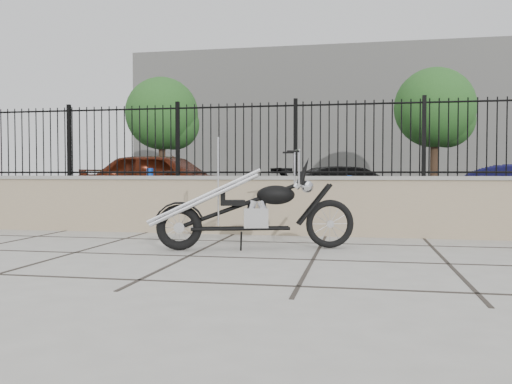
{
  "coord_description": "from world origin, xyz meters",
  "views": [
    {
      "loc": [
        2.03,
        -6.25,
        1.01
      ],
      "look_at": [
        0.63,
        1.02,
        0.75
      ],
      "focal_mm": 38.0,
      "sensor_mm": 36.0,
      "label": 1
    }
  ],
  "objects": [
    {
      "name": "car_red",
      "position": [
        -3.04,
        7.38,
        0.79
      ],
      "size": [
        4.82,
        2.4,
        1.58
      ],
      "primitive_type": "imported",
      "rotation": [
        0.0,
        0.0,
        1.45
      ],
      "color": "#49170A",
      "rests_on": "parking_lot"
    },
    {
      "name": "ground_plane",
      "position": [
        0.0,
        0.0,
        0.0
      ],
      "size": [
        90.0,
        90.0,
        0.0
      ],
      "primitive_type": "plane",
      "color": "#99968E",
      "rests_on": "ground"
    },
    {
      "name": "tree_right",
      "position": [
        4.94,
        16.42,
        3.77
      ],
      "size": [
        3.19,
        3.19,
        5.38
      ],
      "rotation": [
        0.0,
        0.0,
        -0.29
      ],
      "color": "#382619",
      "rests_on": "ground_plane"
    },
    {
      "name": "car_black",
      "position": [
        1.87,
        7.76,
        0.59
      ],
      "size": [
        4.39,
        2.96,
        1.18
      ],
      "primitive_type": "imported",
      "rotation": [
        0.0,
        0.0,
        1.92
      ],
      "color": "black",
      "rests_on": "parking_lot"
    },
    {
      "name": "bollard_b",
      "position": [
        1.81,
        5.02,
        0.48
      ],
      "size": [
        0.15,
        0.15,
        0.96
      ],
      "primitive_type": "cylinder",
      "rotation": [
        0.0,
        0.0,
        0.39
      ],
      "color": "#0C33BF",
      "rests_on": "ground_plane"
    },
    {
      "name": "chopper_motorcycle",
      "position": [
        0.63,
        0.72,
        0.75
      ],
      "size": [
        2.52,
        1.11,
        1.5
      ],
      "primitive_type": null,
      "rotation": [
        0.0,
        0.0,
        0.28
      ],
      "color": "black",
      "rests_on": "ground_plane"
    },
    {
      "name": "background_building",
      "position": [
        0.0,
        26.5,
        4.0
      ],
      "size": [
        22.0,
        6.0,
        8.0
      ],
      "primitive_type": "cube",
      "color": "beige",
      "rests_on": "ground_plane"
    },
    {
      "name": "parking_lot",
      "position": [
        0.0,
        12.5,
        0.0
      ],
      "size": [
        30.0,
        30.0,
        0.0
      ],
      "primitive_type": "plane",
      "color": "black",
      "rests_on": "ground"
    },
    {
      "name": "bollard_a",
      "position": [
        -2.25,
        4.36,
        0.55
      ],
      "size": [
        0.17,
        0.17,
        1.11
      ],
      "primitive_type": "cylinder",
      "rotation": [
        0.0,
        0.0,
        0.39
      ],
      "color": "#0C44BF",
      "rests_on": "ground_plane"
    },
    {
      "name": "iron_fence",
      "position": [
        0.0,
        2.5,
        1.56
      ],
      "size": [
        14.0,
        0.08,
        1.2
      ],
      "primitive_type": "cube",
      "color": "black",
      "rests_on": "retaining_wall"
    },
    {
      "name": "tree_left",
      "position": [
        -6.65,
        16.69,
        3.8
      ],
      "size": [
        3.22,
        3.22,
        5.43
      ],
      "rotation": [
        0.0,
        0.0,
        -0.21
      ],
      "color": "#382619",
      "rests_on": "ground_plane"
    },
    {
      "name": "retaining_wall",
      "position": [
        0.0,
        2.5,
        0.48
      ],
      "size": [
        14.0,
        0.36,
        0.96
      ],
      "primitive_type": "cube",
      "color": "gray",
      "rests_on": "ground_plane"
    }
  ]
}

